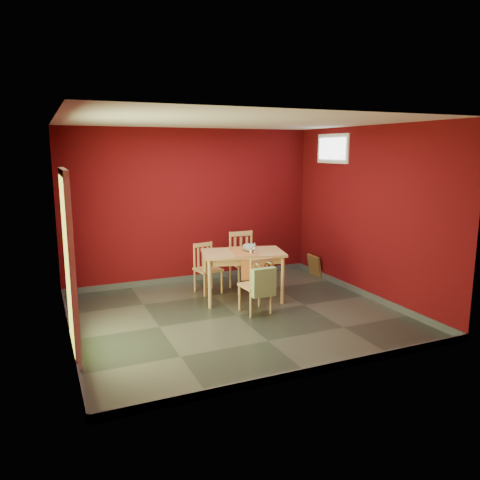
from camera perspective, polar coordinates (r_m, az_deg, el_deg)
name	(u,v)px	position (r m, az deg, el deg)	size (l,w,h in m)	color
ground	(237,315)	(6.78, -0.42, -9.16)	(4.50, 4.50, 0.00)	#2D342D
room_shell	(237,312)	(6.76, -0.43, -8.76)	(4.50, 4.50, 4.50)	#54080C
doorway	(68,259)	(5.59, -20.23, -2.18)	(0.06, 1.01, 2.13)	#B7D838
window	(333,149)	(8.32, 11.23, 10.87)	(0.05, 0.90, 0.50)	white
outlet_plate	(272,256)	(9.08, 3.94, -2.01)	(0.08, 0.01, 0.12)	silver
dining_table	(243,258)	(7.27, 0.37, -2.17)	(1.38, 0.99, 0.78)	tan
table_runner	(246,257)	(7.15, 0.76, -2.06)	(0.50, 0.80, 0.37)	#B3612E
chair_far_left	(207,267)	(7.76, -4.06, -3.36)	(0.45, 0.45, 0.82)	tan
chair_far_right	(244,260)	(7.88, 0.53, -2.50)	(0.46, 0.46, 0.97)	tan
chair_near	(257,284)	(6.75, 2.04, -5.43)	(0.42, 0.42, 0.84)	tan
tote_bag	(264,282)	(6.55, 2.91, -5.16)	(0.34, 0.20, 0.48)	#80A368
cat	(249,246)	(7.23, 1.11, -0.73)	(0.19, 0.36, 0.18)	slate
picture_frame	(314,266)	(8.90, 9.06, -3.09)	(0.14, 0.39, 0.39)	brown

